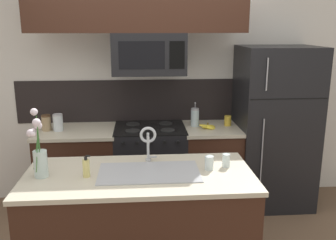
{
  "coord_description": "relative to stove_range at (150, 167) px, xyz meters",
  "views": [
    {
      "loc": [
        -0.1,
        -2.98,
        1.99
      ],
      "look_at": [
        0.15,
        0.27,
        1.16
      ],
      "focal_mm": 40.0,
      "sensor_mm": 36.0,
      "label": 1
    }
  ],
  "objects": [
    {
      "name": "french_press",
      "position": [
        0.5,
        0.06,
        0.55
      ],
      "size": [
        0.09,
        0.09,
        0.27
      ],
      "color": "silver",
      "rests_on": "back_counter_right"
    },
    {
      "name": "flower_vase",
      "position": [
        -0.84,
        -1.26,
        0.61
      ],
      "size": [
        0.13,
        0.22,
        0.49
      ],
      "color": "silver",
      "rests_on": "island_counter"
    },
    {
      "name": "sink_faucet",
      "position": [
        -0.04,
        -1.04,
        0.65
      ],
      "size": [
        0.14,
        0.14,
        0.31
      ],
      "color": "#B7BABF",
      "rests_on": "island_counter"
    },
    {
      "name": "splash_band",
      "position": [
        -0.0,
        0.32,
        0.69
      ],
      "size": [
        2.96,
        0.01,
        0.48
      ],
      "primitive_type": "cube",
      "color": "black",
      "rests_on": "rear_partition"
    },
    {
      "name": "storage_jar_medium",
      "position": [
        -0.96,
        -0.02,
        0.54
      ],
      "size": [
        0.1,
        0.1,
        0.18
      ],
      "color": "silver",
      "rests_on": "back_counter_left"
    },
    {
      "name": "storage_jar_tall",
      "position": [
        -1.09,
        0.0,
        0.53
      ],
      "size": [
        0.1,
        0.1,
        0.17
      ],
      "color": "#997F5B",
      "rests_on": "back_counter_left"
    },
    {
      "name": "back_counter_left",
      "position": [
        -0.78,
        0.0,
        -0.01
      ],
      "size": [
        0.84,
        0.65,
        0.91
      ],
      "color": "#381E14",
      "rests_on": "ground"
    },
    {
      "name": "kitchen_sink",
      "position": [
        -0.04,
        -1.25,
        0.38
      ],
      "size": [
        0.76,
        0.43,
        0.16
      ],
      "color": "#ADAFB5",
      "rests_on": "island_counter"
    },
    {
      "name": "rear_partition",
      "position": [
        0.3,
        0.38,
        0.84
      ],
      "size": [
        5.2,
        0.1,
        2.6
      ],
      "primitive_type": "cube",
      "color": "silver",
      "rests_on": "ground"
    },
    {
      "name": "upper_cabinet_band",
      "position": [
        -0.11,
        -0.05,
        1.75
      ],
      "size": [
        2.16,
        0.34,
        0.6
      ],
      "primitive_type": "cube",
      "color": "#381E14"
    },
    {
      "name": "banana_bunch",
      "position": [
        0.62,
        -0.06,
        0.47
      ],
      "size": [
        0.19,
        0.16,
        0.08
      ],
      "color": "yellow",
      "rests_on": "back_counter_right"
    },
    {
      "name": "refrigerator",
      "position": [
        1.38,
        0.02,
        0.43
      ],
      "size": [
        0.82,
        0.74,
        1.78
      ],
      "color": "black",
      "rests_on": "ground"
    },
    {
      "name": "microwave",
      "position": [
        0.0,
        -0.02,
        1.24
      ],
      "size": [
        0.74,
        0.4,
        0.42
      ],
      "color": "black"
    },
    {
      "name": "spare_glass",
      "position": [
        0.56,
        -1.17,
        0.5
      ],
      "size": [
        0.06,
        0.06,
        0.1
      ],
      "color": "silver",
      "rests_on": "island_counter"
    },
    {
      "name": "dish_soap_bottle",
      "position": [
        -0.5,
        -1.29,
        0.52
      ],
      "size": [
        0.06,
        0.05,
        0.16
      ],
      "color": "#DBCC75",
      "rests_on": "island_counter"
    },
    {
      "name": "back_counter_right",
      "position": [
        0.67,
        0.0,
        -0.01
      ],
      "size": [
        0.62,
        0.65,
        0.91
      ],
      "color": "#381E14",
      "rests_on": "ground"
    },
    {
      "name": "island_counter",
      "position": [
        -0.12,
        -1.25,
        -0.01
      ],
      "size": [
        1.72,
        0.81,
        0.91
      ],
      "color": "#381E14",
      "rests_on": "ground"
    },
    {
      "name": "stove_range",
      "position": [
        0.0,
        0.0,
        0.0
      ],
      "size": [
        0.76,
        0.64,
        0.93
      ],
      "color": "black",
      "rests_on": "ground"
    },
    {
      "name": "drinking_glass",
      "position": [
        0.42,
        -1.22,
        0.5
      ],
      "size": [
        0.07,
        0.07,
        0.11
      ],
      "color": "silver",
      "rests_on": "island_counter"
    },
    {
      "name": "coffee_tin",
      "position": [
        0.86,
        0.05,
        0.5
      ],
      "size": [
        0.08,
        0.08,
        0.11
      ],
      "primitive_type": "cylinder",
      "color": "gold",
      "rests_on": "back_counter_right"
    }
  ]
}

